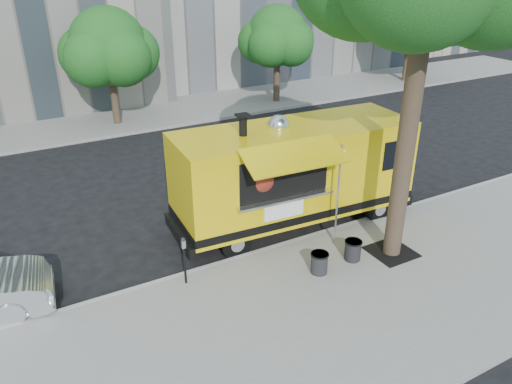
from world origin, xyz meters
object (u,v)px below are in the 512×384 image
trash_bin_left (319,262)px  trash_bin_right (353,250)px  far_tree_c (277,36)px  parking_meter (184,255)px  far_tree_d (412,21)px  sign_post (338,189)px  far_tree_b (108,46)px  food_truck (293,172)px

trash_bin_left → trash_bin_right: bearing=3.0°
far_tree_c → parking_meter: bearing=-128.7°
parking_meter → trash_bin_left: 3.51m
far_tree_d → sign_post: size_ratio=1.88×
far_tree_d → trash_bin_right: (-16.60, -15.15, -3.43)m
far_tree_b → far_tree_d: (19.00, -0.10, 0.06)m
far_tree_c → food_truck: (-6.81, -12.23, -1.95)m
far_tree_c → sign_post: size_ratio=1.74×
sign_post → trash_bin_right: bearing=-98.6°
far_tree_c → parking_meter: 17.82m
far_tree_d → sign_post: (-16.45, -14.15, -2.04)m
trash_bin_left → trash_bin_right: (1.16, 0.06, -0.00)m
parking_meter → trash_bin_right: parking_meter is taller
far_tree_d → food_truck: far_tree_d is taller
sign_post → food_truck: (-0.36, 1.72, -0.08)m
far_tree_d → parking_meter: far_tree_d is taller
parking_meter → far_tree_c: bearing=51.3°
far_tree_b → parking_meter: far_tree_b is taller
food_truck → trash_bin_left: 3.22m
far_tree_d → trash_bin_right: size_ratio=9.80×
far_tree_d → trash_bin_left: far_tree_d is taller
far_tree_d → parking_meter: 25.38m
parking_meter → trash_bin_right: (4.40, -1.20, -0.52)m
trash_bin_left → sign_post: bearing=39.0°
trash_bin_right → sign_post: bearing=81.4°
far_tree_b → trash_bin_left: size_ratio=9.54×
trash_bin_left → trash_bin_right: size_ratio=1.00×
far_tree_b → sign_post: 14.61m
sign_post → parking_meter: sign_post is taller
trash_bin_left → trash_bin_right: 1.16m
far_tree_c → sign_post: far_tree_c is taller
far_tree_d → trash_bin_right: bearing=-137.6°
far_tree_b → sign_post: bearing=-79.9°
food_truck → trash_bin_left: food_truck is taller
far_tree_d → food_truck: bearing=-143.5°
far_tree_c → far_tree_d: bearing=1.1°
far_tree_d → trash_bin_left: bearing=-139.4°
sign_post → trash_bin_right: sign_post is taller
trash_bin_left → far_tree_b: bearing=94.6°
far_tree_c → parking_meter: far_tree_c is taller
food_truck → trash_bin_right: bearing=-82.0°
trash_bin_left → food_truck: bearing=71.2°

